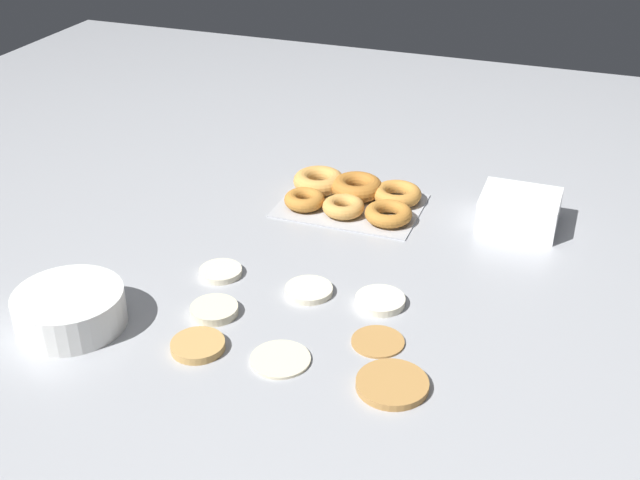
% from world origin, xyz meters
% --- Properties ---
extents(ground_plane, '(3.00, 3.00, 0.00)m').
position_xyz_m(ground_plane, '(0.00, 0.00, 0.00)').
color(ground_plane, '#9EA0A5').
extents(pancake_0, '(0.09, 0.09, 0.01)m').
position_xyz_m(pancake_0, '(-0.01, 0.02, 0.01)').
color(pancake_0, beige).
rests_on(pancake_0, ground_plane).
extents(pancake_1, '(0.09, 0.09, 0.01)m').
position_xyz_m(pancake_1, '(-0.17, 0.12, 0.00)').
color(pancake_1, '#B27F42').
rests_on(pancake_1, ground_plane).
extents(pancake_2, '(0.11, 0.11, 0.01)m').
position_xyz_m(pancake_2, '(-0.22, 0.22, 0.01)').
color(pancake_2, '#B27F42').
rests_on(pancake_2, ground_plane).
extents(pancake_3, '(0.10, 0.10, 0.01)m').
position_xyz_m(pancake_3, '(-0.04, 0.22, 0.00)').
color(pancake_3, beige).
rests_on(pancake_3, ground_plane).
extents(pancake_4, '(0.08, 0.08, 0.01)m').
position_xyz_m(pancake_4, '(0.12, 0.14, 0.01)').
color(pancake_4, beige).
rests_on(pancake_4, ground_plane).
extents(pancake_5, '(0.08, 0.08, 0.01)m').
position_xyz_m(pancake_5, '(0.17, 0.02, 0.01)').
color(pancake_5, beige).
rests_on(pancake_5, ground_plane).
extents(pancake_6, '(0.09, 0.09, 0.01)m').
position_xyz_m(pancake_6, '(-0.14, 0.01, 0.01)').
color(pancake_6, silver).
rests_on(pancake_6, ground_plane).
extents(pancake_7, '(0.09, 0.09, 0.01)m').
position_xyz_m(pancake_7, '(0.10, 0.24, 0.01)').
color(pancake_7, tan).
rests_on(pancake_7, ground_plane).
extents(donut_tray, '(0.31, 0.22, 0.04)m').
position_xyz_m(donut_tray, '(0.03, -0.35, 0.02)').
color(donut_tray, '#ADAFB5').
rests_on(donut_tray, ground_plane).
extents(batter_bowl, '(0.19, 0.19, 0.06)m').
position_xyz_m(batter_bowl, '(0.33, 0.25, 0.03)').
color(batter_bowl, white).
rests_on(batter_bowl, ground_plane).
extents(container_stack, '(0.16, 0.14, 0.07)m').
position_xyz_m(container_stack, '(-0.33, -0.37, 0.04)').
color(container_stack, white).
rests_on(container_stack, ground_plane).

